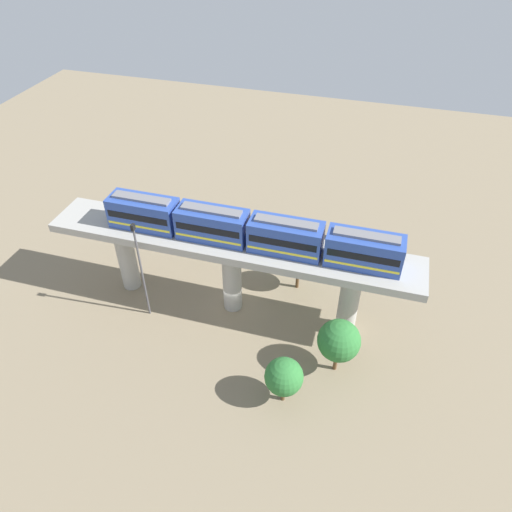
# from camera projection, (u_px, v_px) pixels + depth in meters

# --- Properties ---
(ground_plane) EXTENTS (120.00, 120.00, 0.00)m
(ground_plane) POSITION_uv_depth(u_px,v_px,m) (233.00, 306.00, 50.27)
(ground_plane) COLOR #84755B
(viaduct) EXTENTS (5.20, 35.80, 8.61)m
(viaduct) POSITION_uv_depth(u_px,v_px,m) (231.00, 257.00, 46.04)
(viaduct) COLOR #A8A59E
(viaduct) RESTS_ON ground
(train) EXTENTS (2.64, 27.45, 3.24)m
(train) POSITION_uv_depth(u_px,v_px,m) (248.00, 230.00, 43.45)
(train) COLOR #2D4CA5
(train) RESTS_ON viaduct
(parked_car_red) EXTENTS (2.26, 4.38, 1.76)m
(parked_car_red) POSITION_uv_depth(u_px,v_px,m) (321.00, 246.00, 56.95)
(parked_car_red) COLOR red
(parked_car_red) RESTS_ON ground
(parked_car_yellow) EXTENTS (1.84, 4.22, 1.76)m
(parked_car_yellow) POSITION_uv_depth(u_px,v_px,m) (213.00, 242.00, 57.45)
(parked_car_yellow) COLOR yellow
(parked_car_yellow) RESTS_ON ground
(tree_near_viaduct) EXTENTS (3.81, 3.81, 5.77)m
(tree_near_viaduct) POSITION_uv_depth(u_px,v_px,m) (339.00, 341.00, 41.58)
(tree_near_viaduct) COLOR brown
(tree_near_viaduct) RESTS_ON ground
(tree_mid_lot) EXTENTS (3.36, 3.36, 5.57)m
(tree_mid_lot) POSITION_uv_depth(u_px,v_px,m) (299.00, 260.00, 50.05)
(tree_mid_lot) COLOR brown
(tree_mid_lot) RESTS_ON ground
(tree_far_corner) EXTENTS (3.27, 3.27, 4.79)m
(tree_far_corner) POSITION_uv_depth(u_px,v_px,m) (284.00, 377.00, 39.53)
(tree_far_corner) COLOR brown
(tree_far_corner) RESTS_ON ground
(signal_post) EXTENTS (0.44, 0.28, 11.21)m
(signal_post) POSITION_uv_depth(u_px,v_px,m) (141.00, 268.00, 45.55)
(signal_post) COLOR #4C4C51
(signal_post) RESTS_ON ground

